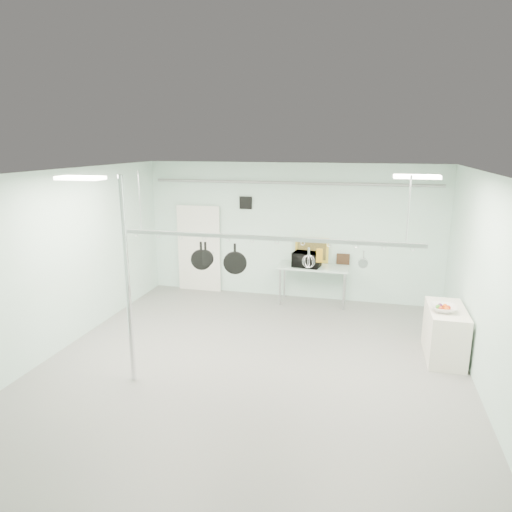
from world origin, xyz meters
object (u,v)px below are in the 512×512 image
(side_cabinet, at_px, (445,333))
(skillet_right, at_px, (235,259))
(prep_table, at_px, (313,269))
(fruit_bowl, at_px, (443,308))
(chrome_pole, at_px, (127,283))
(coffee_canister, at_px, (311,263))
(microwave, at_px, (307,260))
(pot_rack, at_px, (265,236))
(skillet_mid, at_px, (205,254))
(skillet_left, at_px, (201,255))

(side_cabinet, height_order, skillet_right, skillet_right)
(prep_table, distance_m, fruit_bowl, 3.40)
(prep_table, height_order, fruit_bowl, fruit_bowl)
(chrome_pole, relative_size, coffee_canister, 16.64)
(microwave, bearing_deg, coffee_canister, -161.29)
(chrome_pole, height_order, prep_table, chrome_pole)
(chrome_pole, height_order, skillet_right, chrome_pole)
(coffee_canister, bearing_deg, fruit_bowl, -42.12)
(prep_table, bearing_deg, pot_rack, -96.91)
(coffee_canister, bearing_deg, side_cabinet, -39.03)
(coffee_canister, height_order, skillet_mid, skillet_mid)
(prep_table, relative_size, side_cabinet, 1.33)
(chrome_pole, height_order, skillet_left, chrome_pole)
(skillet_left, xyz_separation_m, skillet_right, (0.57, 0.00, -0.03))
(skillet_mid, distance_m, skillet_right, 0.50)
(prep_table, height_order, skillet_right, skillet_right)
(coffee_canister, xyz_separation_m, skillet_mid, (-1.33, -3.21, 0.89))
(fruit_bowl, bearing_deg, microwave, 139.14)
(microwave, height_order, coffee_canister, microwave)
(fruit_bowl, relative_size, skillet_right, 0.83)
(prep_table, height_order, skillet_mid, skillet_mid)
(microwave, bearing_deg, prep_table, -133.49)
(fruit_bowl, bearing_deg, skillet_left, -166.42)
(chrome_pole, height_order, fruit_bowl, chrome_pole)
(prep_table, xyz_separation_m, side_cabinet, (2.55, -2.20, -0.38))
(pot_rack, xyz_separation_m, skillet_mid, (-0.98, 0.00, -0.34))
(side_cabinet, height_order, microwave, microwave)
(side_cabinet, xyz_separation_m, coffee_canister, (-2.60, 2.11, 0.55))
(skillet_mid, bearing_deg, skillet_right, 4.55)
(side_cabinet, distance_m, pot_rack, 3.62)
(fruit_bowl, xyz_separation_m, skillet_left, (-3.91, -0.94, 0.91))
(pot_rack, xyz_separation_m, skillet_right, (-0.48, 0.00, -0.40))
(pot_rack, relative_size, microwave, 7.94)
(coffee_canister, bearing_deg, pot_rack, -96.26)
(coffee_canister, xyz_separation_m, skillet_left, (-1.41, -3.21, 0.86))
(chrome_pole, bearing_deg, fruit_bowl, 21.21)
(microwave, bearing_deg, skillet_right, 85.69)
(side_cabinet, bearing_deg, skillet_mid, -164.37)
(microwave, relative_size, skillet_right, 1.19)
(chrome_pole, xyz_separation_m, side_cabinet, (4.85, 2.00, -1.15))
(pot_rack, bearing_deg, side_cabinet, 20.45)
(chrome_pole, height_order, skillet_mid, chrome_pole)
(prep_table, bearing_deg, coffee_canister, -117.18)
(skillet_mid, bearing_deg, pot_rack, 4.55)
(prep_table, relative_size, pot_rack, 0.33)
(microwave, relative_size, fruit_bowl, 1.43)
(prep_table, distance_m, pot_rack, 3.61)
(skillet_mid, bearing_deg, side_cabinet, 20.18)
(prep_table, xyz_separation_m, skillet_left, (-1.46, -3.30, 1.02))
(fruit_bowl, distance_m, skillet_left, 4.12)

